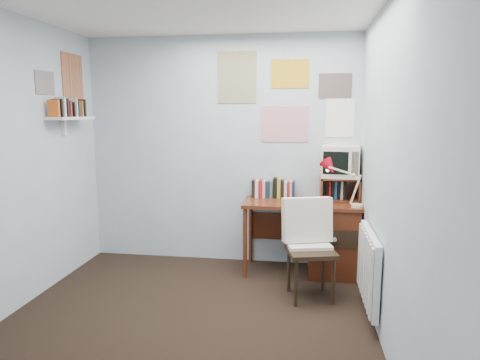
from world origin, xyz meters
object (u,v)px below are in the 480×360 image
(desk_chair, at_px, (311,252))
(radiator, at_px, (369,268))
(tv_riser, at_px, (339,189))
(crt_tv, at_px, (340,160))
(desk_lamp, at_px, (358,186))
(desk, at_px, (327,236))
(wall_shelf, at_px, (71,118))

(desk_chair, height_order, radiator, desk_chair)
(tv_riser, distance_m, crt_tv, 0.31)
(desk_lamp, xyz_separation_m, crt_tv, (-0.15, 0.31, 0.22))
(desk, height_order, tv_riser, tv_riser)
(desk_chair, xyz_separation_m, radiator, (0.47, -0.28, -0.02))
(desk_lamp, bearing_deg, radiator, -102.06)
(desk, xyz_separation_m, desk_chair, (-0.18, -0.65, 0.03))
(crt_tv, bearing_deg, desk_chair, -105.64)
(desk, bearing_deg, desk_chair, -105.43)
(crt_tv, xyz_separation_m, radiator, (0.17, -1.06, -0.77))
(tv_riser, bearing_deg, desk_lamp, -62.81)
(desk_lamp, relative_size, crt_tv, 1.09)
(desk, height_order, wall_shelf, wall_shelf)
(desk_lamp, bearing_deg, crt_tv, 102.10)
(desk, relative_size, wall_shelf, 1.94)
(desk, xyz_separation_m, desk_lamp, (0.27, -0.18, 0.56))
(desk, distance_m, crt_tv, 0.80)
(tv_riser, height_order, wall_shelf, wall_shelf)
(desk, height_order, crt_tv, crt_tv)
(desk_lamp, bearing_deg, wall_shelf, 170.40)
(desk, relative_size, desk_lamp, 2.90)
(tv_riser, bearing_deg, crt_tv, 90.29)
(wall_shelf, bearing_deg, desk_lamp, 3.99)
(desk_lamp, xyz_separation_m, tv_riser, (-0.15, 0.29, -0.08))
(radiator, bearing_deg, wall_shelf, 169.11)
(tv_riser, height_order, crt_tv, crt_tv)
(tv_riser, distance_m, wall_shelf, 2.83)
(desk_chair, bearing_deg, crt_tv, 55.41)
(crt_tv, distance_m, radiator, 1.32)
(desk, relative_size, tv_riser, 3.00)
(desk_chair, relative_size, crt_tv, 2.32)
(desk_chair, distance_m, tv_riser, 0.93)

